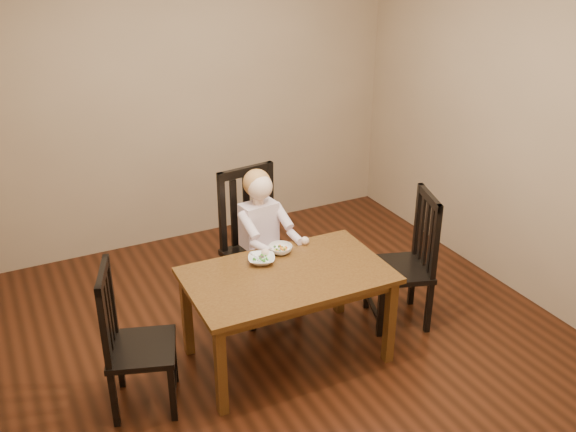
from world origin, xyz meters
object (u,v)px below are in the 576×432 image
chair_right (407,262)px  toddler (260,229)px  dining_table (287,283)px  chair_child (257,245)px  bowl_veg (280,249)px  chair_left (133,342)px  bowl_peas (262,259)px

chair_right → toddler: size_ratio=1.68×
dining_table → chair_child: (0.08, 0.68, -0.05)m
toddler → chair_child: bearing=-90.0°
chair_child → dining_table: bearing=75.8°
chair_right → bowl_veg: (-0.90, 0.26, 0.20)m
toddler → chair_right: bearing=139.1°
dining_table → chair_right: 1.00m
chair_left → toddler: 1.32m
dining_table → toddler: (0.09, 0.62, 0.11)m
dining_table → chair_right: size_ratio=1.32×
toddler → bowl_veg: size_ratio=3.70×
chair_child → toddler: 0.17m
chair_child → bowl_veg: bearing=83.1°
dining_table → chair_left: chair_left is taller
dining_table → bowl_veg: 0.31m
chair_right → bowl_veg: 0.96m
toddler → bowl_peas: 0.45m
chair_left → chair_right: bearing=109.5°
chair_left → toddler: (1.14, 0.63, 0.23)m
bowl_veg → toddler: bearing=89.1°
toddler → chair_left: bearing=21.9°
chair_child → bowl_peas: (-0.17, -0.47, 0.15)m
bowl_veg → bowl_peas: bearing=-158.6°
chair_left → bowl_veg: bearing=122.8°
bowl_peas → toddler: bearing=66.4°
chair_left → dining_table: bearing=109.0°
chair_left → toddler: bearing=137.7°
chair_child → chair_right: (0.91, -0.66, -0.05)m
chair_child → chair_right: bearing=136.9°
chair_left → toddler: size_ratio=1.59×
chair_right → bowl_peas: 1.11m
dining_table → chair_child: 0.69m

